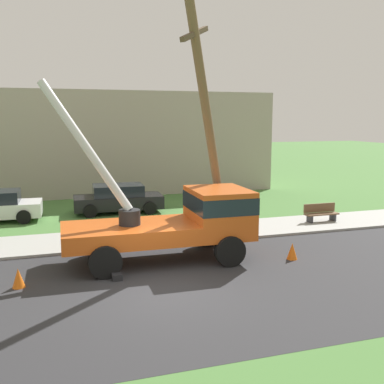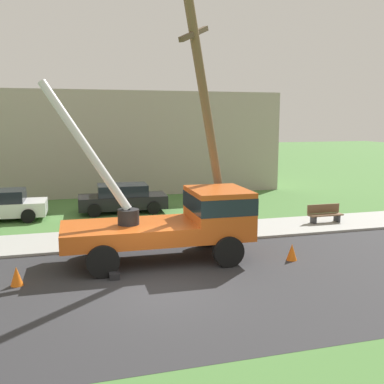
{
  "view_description": "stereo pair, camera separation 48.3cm",
  "coord_description": "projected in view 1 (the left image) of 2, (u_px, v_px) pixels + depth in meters",
  "views": [
    {
      "loc": [
        -2.79,
        -11.65,
        4.71
      ],
      "look_at": [
        1.95,
        3.42,
        2.13
      ],
      "focal_mm": 42.11,
      "sensor_mm": 36.0,
      "label": 1
    },
    {
      "loc": [
        -2.33,
        -11.79,
        4.71
      ],
      "look_at": [
        1.95,
        3.42,
        2.13
      ],
      "focal_mm": 42.11,
      "sensor_mm": 36.0,
      "label": 2
    }
  ],
  "objects": [
    {
      "name": "traffic_cone_curbside",
      "position": [
        216.0,
        238.0,
        16.96
      ],
      "size": [
        0.36,
        0.36,
        0.56
      ],
      "primitive_type": "cone",
      "color": "orange",
      "rests_on": "ground"
    },
    {
      "name": "utility_truck",
      "position": [
        182.0,
        218.0,
        15.12
      ],
      "size": [
        6.76,
        3.2,
        5.98
      ],
      "color": "#C65119",
      "rests_on": "ground"
    },
    {
      "name": "lowrise_building_backdrop",
      "position": [
        130.0,
        142.0,
        30.17
      ],
      "size": [
        18.0,
        6.0,
        6.4
      ],
      "primitive_type": "cube",
      "color": "#A5998C",
      "rests_on": "ground"
    },
    {
      "name": "park_bench",
      "position": [
        321.0,
        213.0,
        20.43
      ],
      "size": [
        1.6,
        0.45,
        0.9
      ],
      "color": "brown",
      "rests_on": "ground"
    },
    {
      "name": "leaning_utility_pole",
      "position": [
        209.0,
        128.0,
        16.07
      ],
      "size": [
        2.82,
        2.81,
        8.56
      ],
      "color": "brown",
      "rests_on": "ground"
    },
    {
      "name": "traffic_cone_behind",
      "position": [
        18.0,
        278.0,
        12.66
      ],
      "size": [
        0.36,
        0.36,
        0.56
      ],
      "primitive_type": "cone",
      "color": "orange",
      "rests_on": "ground"
    },
    {
      "name": "ground_plane",
      "position": [
        109.0,
        209.0,
        23.85
      ],
      "size": [
        120.0,
        120.0,
        0.0
      ],
      "primitive_type": "plane",
      "color": "#477538"
    },
    {
      "name": "parked_sedan_black",
      "position": [
        118.0,
        199.0,
        22.79
      ],
      "size": [
        4.46,
        2.12,
        1.42
      ],
      "color": "black",
      "rests_on": "ground"
    },
    {
      "name": "sidewalk_strip",
      "position": [
        129.0,
        238.0,
        17.82
      ],
      "size": [
        80.0,
        2.91,
        0.1
      ],
      "primitive_type": "cube",
      "color": "#9E9E99",
      "rests_on": "ground"
    },
    {
      "name": "road_asphalt",
      "position": [
        162.0,
        289.0,
        12.56
      ],
      "size": [
        80.0,
        8.3,
        0.01
      ],
      "primitive_type": "cube",
      "color": "#2B2B2D",
      "rests_on": "ground"
    },
    {
      "name": "traffic_cone_ahead",
      "position": [
        292.0,
        251.0,
        15.22
      ],
      "size": [
        0.36,
        0.36,
        0.56
      ],
      "primitive_type": "cone",
      "color": "orange",
      "rests_on": "ground"
    }
  ]
}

